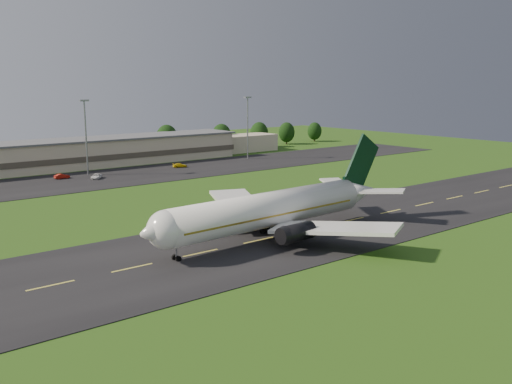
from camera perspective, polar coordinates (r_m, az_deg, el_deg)
ground at (r=90.75m, az=0.28°, el=-4.90°), size 360.00×360.00×0.00m
taxiway at (r=90.74m, az=0.28°, el=-4.87°), size 220.00×30.00×0.10m
apron at (r=152.29m, az=-17.03°, el=1.07°), size 260.00×30.00×0.10m
airliner at (r=91.33m, az=1.60°, el=-1.79°), size 51.30×42.13×15.57m
terminal at (r=176.38m, az=-18.11°, el=3.58°), size 145.00×16.00×8.40m
light_mast_centre at (r=160.02m, az=-16.69°, el=6.12°), size 2.40×1.20×20.35m
light_mast_east at (r=187.69m, az=-0.85°, el=7.20°), size 2.40×1.20×20.35m
tree_line at (r=197.42m, az=-10.89°, el=4.95°), size 197.58×9.05×10.49m
service_vehicle_b at (r=157.03m, az=-18.84°, el=1.51°), size 3.99×1.63×1.29m
service_vehicle_c at (r=154.31m, az=-15.66°, el=1.52°), size 4.40×4.86×1.26m
service_vehicle_d at (r=170.03m, az=-7.62°, el=2.66°), size 4.56×2.97×1.23m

